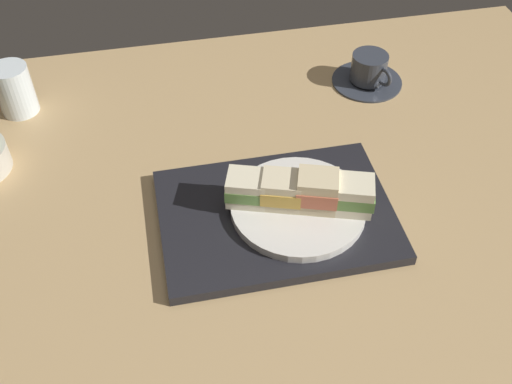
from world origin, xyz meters
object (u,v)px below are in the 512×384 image
at_px(sandwich_nearmost, 247,188).
at_px(coffee_cup, 369,72).
at_px(drinking_glass, 15,90).
at_px(sandwich_inner_far, 317,191).
at_px(sandwich_farmost, 353,195).
at_px(sandwich_inner_near, 282,190).
at_px(sandwich_plate, 298,206).

distance_m(sandwich_nearmost, coffee_cup, 0.44).
xyz_separation_m(coffee_cup, drinking_glass, (-0.69, 0.05, 0.02)).
bearing_deg(sandwich_inner_far, sandwich_farmost, -17.83).
xyz_separation_m(sandwich_nearmost, sandwich_inner_near, (0.05, -0.02, 0.00)).
bearing_deg(sandwich_plate, sandwich_inner_far, -17.83).
distance_m(sandwich_nearmost, sandwich_inner_near, 0.06).
xyz_separation_m(sandwich_nearmost, drinking_glass, (-0.38, 0.36, -0.01)).
bearing_deg(sandwich_inner_far, sandwich_plate, 162.17).
bearing_deg(drinking_glass, sandwich_inner_far, -38.71).
relative_size(sandwich_plate, sandwich_inner_far, 2.80).
height_order(sandwich_nearmost, coffee_cup, sandwich_nearmost).
relative_size(sandwich_inner_near, sandwich_farmost, 0.97).
bearing_deg(sandwich_farmost, sandwich_plate, 162.17).
bearing_deg(sandwich_farmost, drinking_glass, 142.96).
xyz_separation_m(sandwich_inner_far, coffee_cup, (0.21, 0.34, -0.04)).
distance_m(sandwich_farmost, coffee_cup, 0.39).
distance_m(coffee_cup, drinking_glass, 0.70).
xyz_separation_m(sandwich_farmost, drinking_glass, (-0.54, 0.41, -0.01)).
xyz_separation_m(sandwich_nearmost, sandwich_inner_far, (0.11, -0.03, 0.01)).
distance_m(sandwich_nearmost, sandwich_inner_far, 0.11).
distance_m(sandwich_nearmost, drinking_glass, 0.52).
height_order(sandwich_plate, sandwich_inner_far, sandwich_inner_far).
relative_size(sandwich_plate, sandwich_inner_near, 2.84).
height_order(sandwich_inner_far, coffee_cup, sandwich_inner_far).
height_order(sandwich_inner_near, sandwich_inner_far, sandwich_inner_far).
bearing_deg(sandwich_inner_far, drinking_glass, 141.29).
xyz_separation_m(sandwich_plate, sandwich_inner_far, (0.03, -0.01, 0.04)).
height_order(sandwich_plate, sandwich_nearmost, sandwich_nearmost).
xyz_separation_m(sandwich_inner_far, drinking_glass, (-0.49, 0.39, -0.02)).
distance_m(sandwich_nearmost, sandwich_farmost, 0.17).
bearing_deg(sandwich_inner_far, sandwich_nearmost, 162.17).
bearing_deg(sandwich_nearmost, sandwich_farmost, -17.83).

